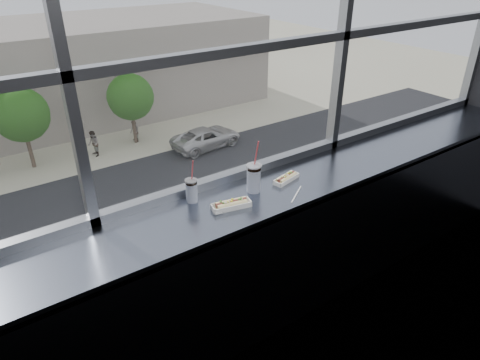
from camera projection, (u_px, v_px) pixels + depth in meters
wall_back_lower at (233, 240)px, 3.34m from camera, size 6.00×0.00×6.00m
counter at (254, 198)px, 2.90m from camera, size 6.00×0.55×0.06m
counter_fascia at (275, 278)px, 2.96m from camera, size 6.00×0.04×1.04m
hotdog_tray_left at (231, 204)px, 2.73m from camera, size 0.27×0.14×0.06m
hotdog_tray_right at (286, 178)px, 3.04m from camera, size 0.23×0.12×0.05m
soda_cup_left at (192, 189)px, 2.77m from camera, size 0.08×0.08×0.30m
soda_cup_right at (254, 177)px, 2.88m from camera, size 0.10×0.10×0.38m
loose_straw at (296, 194)px, 2.88m from camera, size 0.20×0.13×0.01m
wrapper at (218, 212)px, 2.68m from camera, size 0.09×0.06×0.02m
street_asphalt at (30, 230)px, 23.28m from camera, size 80.00×10.00×0.06m
far_sidewalk at (5, 174)px, 29.06m from camera, size 80.00×6.00×0.04m
car_near_c at (51, 251)px, 20.09m from camera, size 2.94×6.01×1.94m
car_near_e at (292, 168)px, 27.58m from camera, size 3.06×6.12×1.97m
car_far_c at (206, 134)px, 32.49m from camera, size 3.10×6.34×2.04m
pedestrian_d at (134, 130)px, 33.39m from camera, size 0.69×0.92×2.06m
pedestrian_c at (93, 141)px, 31.05m from camera, size 0.77×1.03×2.31m
tree_center at (21, 115)px, 28.18m from camera, size 3.65×3.65×5.70m
tree_right at (130, 97)px, 32.05m from camera, size 3.50×3.50×5.47m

